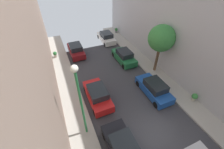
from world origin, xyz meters
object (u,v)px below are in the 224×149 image
Objects in this scene: parked_car_left_2 at (124,149)px; parked_car_right_2 at (154,89)px; potted_plant_1 at (195,97)px; lamp_post at (80,95)px; parked_car_right_3 at (124,56)px; parked_car_right_4 at (106,37)px; potted_plant_2 at (55,54)px; parked_car_left_3 at (98,95)px; street_tree_1 at (161,39)px; parked_car_left_4 at (76,50)px; potted_plant_3 at (116,30)px.

parked_car_right_2 is at bearing 36.93° from parked_car_left_2.
lamp_post reaches higher than potted_plant_1.
parked_car_right_4 is (0.00, 6.31, 0.00)m from parked_car_right_3.
parked_car_left_3 is at bearing -73.47° from potted_plant_2.
lamp_post is at bearing -117.06° from parked_car_right_4.
potted_plant_1 is (0.46, -5.48, -3.61)m from street_tree_1.
potted_plant_3 is (8.27, 4.53, -0.09)m from parked_car_left_4.
potted_plant_3 is (8.27, 13.83, -0.09)m from parked_car_left_3.
potted_plant_2 is 0.99× the size of potted_plant_3.
parked_car_left_4 is 1.00× the size of parked_car_right_2.
street_tree_1 is at bearing 25.19° from lamp_post.
parked_car_left_3 and parked_car_right_4 have the same top height.
parked_car_left_3 is 8.77m from street_tree_1.
parked_car_right_2 is 8.23m from lamp_post.
parked_car_right_4 is at bearing 64.75° from parked_car_left_3.
potted_plant_1 is at bearing 11.70° from parked_car_left_2.
street_tree_1 reaches higher than parked_car_left_2.
parked_car_left_4 is 1.00× the size of parked_car_right_4.
parked_car_left_4 is at bearing 116.76° from parked_car_right_2.
potted_plant_2 is at bearing -158.60° from potted_plant_3.
parked_car_right_4 is 0.76× the size of street_tree_1.
lamp_post is (-1.90, 2.62, 3.52)m from parked_car_left_2.
potted_plant_2 is at bearing 127.03° from parked_car_right_2.
street_tree_1 reaches higher than parked_car_right_3.
parked_car_left_2 is 5.03× the size of potted_plant_3.
parked_car_left_2 is 1.00× the size of parked_car_right_4.
parked_car_right_3 is 1.00× the size of parked_car_right_4.
parked_car_right_3 is 9.34m from potted_plant_1.
parked_car_left_2 reaches higher than potted_plant_1.
parked_car_left_4 is at bearing -3.69° from potted_plant_2.
street_tree_1 is at bearing -36.00° from potted_plant_2.
parked_car_right_4 reaches higher than potted_plant_1.
potted_plant_3 is 0.13× the size of lamp_post.
parked_car_left_3 is at bearing 56.22° from lamp_post.
parked_car_left_4 is 0.76× the size of street_tree_1.
parked_car_left_3 reaches higher than potted_plant_3.
parked_car_left_2 and parked_car_left_4 have the same top height.
parked_car_left_2 is 1.00× the size of parked_car_left_3.
potted_plant_2 reaches higher than potted_plant_1.
parked_car_right_3 is at bearing -37.67° from parked_car_left_4.
parked_car_left_3 reaches higher than potted_plant_2.
potted_plant_1 is (8.31, 1.72, -0.11)m from parked_car_left_2.
parked_car_left_4 is 2.82m from potted_plant_2.
parked_car_left_2 is 11.90m from parked_car_right_3.
parked_car_left_4 and parked_car_right_3 have the same top height.
parked_car_right_2 is 15.50m from potted_plant_3.
parked_car_left_3 and parked_car_right_2 have the same top height.
parked_car_right_2 is 5.06× the size of potted_plant_2.
lamp_post is at bearing -121.38° from potted_plant_3.
parked_car_right_3 is 5.22× the size of potted_plant_1.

